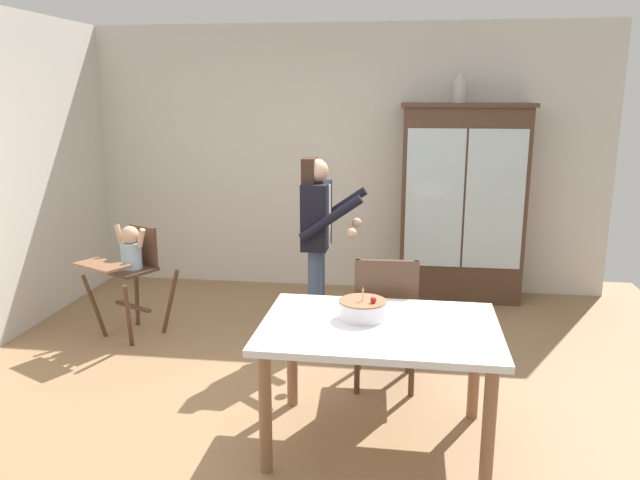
{
  "coord_description": "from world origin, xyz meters",
  "views": [
    {
      "loc": [
        0.63,
        -3.75,
        2.02
      ],
      "look_at": [
        0.02,
        0.7,
        0.95
      ],
      "focal_mm": 34.78,
      "sensor_mm": 36.0,
      "label": 1
    }
  ],
  "objects": [
    {
      "name": "ground_plane",
      "position": [
        0.0,
        0.0,
        0.0
      ],
      "size": [
        6.24,
        6.24,
        0.0
      ],
      "primitive_type": "plane",
      "color": "#93704C"
    },
    {
      "name": "wall_back",
      "position": [
        0.0,
        2.63,
        1.35
      ],
      "size": [
        5.32,
        0.06,
        2.7
      ],
      "primitive_type": "cube",
      "color": "beige",
      "rests_on": "ground_plane"
    },
    {
      "name": "china_cabinet",
      "position": [
        1.19,
        2.37,
        0.97
      ],
      "size": [
        1.24,
        0.48,
        1.93
      ],
      "color": "#4C3323",
      "rests_on": "ground_plane"
    },
    {
      "name": "ceramic_vase",
      "position": [
        1.12,
        2.37,
        2.05
      ],
      "size": [
        0.13,
        0.13,
        0.27
      ],
      "color": "#B2B7B2",
      "rests_on": "china_cabinet"
    },
    {
      "name": "high_chair_with_toddler",
      "position": [
        -1.62,
        0.98,
        0.65
      ],
      "size": [
        0.77,
        0.83,
        0.95
      ],
      "rotation": [
        0.0,
        0.0,
        -0.47
      ],
      "color": "#4C3323",
      "rests_on": "ground_plane"
    },
    {
      "name": "adult_person",
      "position": [
        -0.04,
        0.99,
        0.97
      ],
      "size": [
        0.5,
        0.48,
        1.53
      ],
      "rotation": [
        0.0,
        0.0,
        1.56
      ],
      "color": "#3D4C6B",
      "rests_on": "ground_plane"
    },
    {
      "name": "dining_table",
      "position": [
        0.51,
        -0.43,
        0.64
      ],
      "size": [
        1.35,
        0.95,
        0.74
      ],
      "color": "silver",
      "rests_on": "ground_plane"
    },
    {
      "name": "birthday_cake",
      "position": [
        0.41,
        -0.34,
        0.79
      ],
      "size": [
        0.28,
        0.28,
        0.19
      ],
      "color": "white",
      "rests_on": "dining_table"
    },
    {
      "name": "dining_chair_far_side",
      "position": [
        0.53,
        0.25,
        0.56
      ],
      "size": [
        0.46,
        0.46,
        0.96
      ],
      "rotation": [
        0.0,
        0.0,
        3.19
      ],
      "color": "#4C3323",
      "rests_on": "ground_plane"
    }
  ]
}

